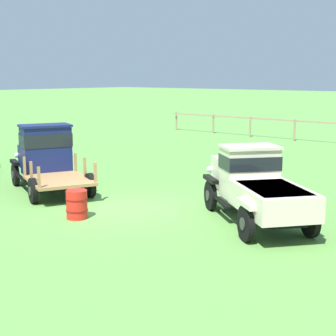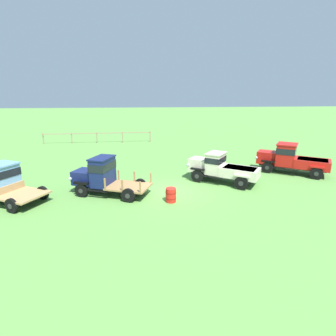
{
  "view_description": "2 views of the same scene",
  "coord_description": "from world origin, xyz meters",
  "views": [
    {
      "loc": [
        11.02,
        -10.82,
        4.02
      ],
      "look_at": [
        0.2,
        1.99,
        1.0
      ],
      "focal_mm": 55.0,
      "sensor_mm": 36.0,
      "label": 1
    },
    {
      "loc": [
        -2.17,
        -15.51,
        5.92
      ],
      "look_at": [
        0.2,
        1.99,
        1.0
      ],
      "focal_mm": 28.0,
      "sensor_mm": 36.0,
      "label": 2
    }
  ],
  "objects": [
    {
      "name": "ground_plane",
      "position": [
        0.0,
        0.0,
        0.0
      ],
      "size": [
        240.0,
        240.0,
        0.0
      ],
      "primitive_type": "plane",
      "color": "#5B9342"
    },
    {
      "name": "vintage_truck_far_side",
      "position": [
        9.97,
        2.9,
        1.17
      ],
      "size": [
        5.15,
        4.47,
        2.3
      ],
      "color": "black",
      "rests_on": "ground"
    },
    {
      "name": "vintage_truck_second_in_line",
      "position": [
        -4.16,
        0.31,
        1.15
      ],
      "size": [
        5.13,
        3.55,
        2.31
      ],
      "color": "black",
      "rests_on": "ground"
    },
    {
      "name": "oil_drum_beside_row",
      "position": [
        -0.13,
        -1.64,
        0.41
      ],
      "size": [
        0.63,
        0.63,
        0.82
      ],
      "color": "red",
      "rests_on": "ground"
    },
    {
      "name": "paddock_fence",
      "position": [
        -6.63,
        18.75,
        0.98
      ],
      "size": [
        13.63,
        0.63,
        1.36
      ],
      "color": "#997F60",
      "rests_on": "ground"
    },
    {
      "name": "vintage_truck_midrow_center",
      "position": [
        3.84,
        1.4,
        1.07
      ],
      "size": [
        4.76,
        4.19,
        2.08
      ],
      "color": "black",
      "rests_on": "ground"
    }
  ]
}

